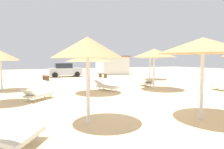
% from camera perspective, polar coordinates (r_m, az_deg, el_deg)
% --- Properties ---
extents(ground_plane, '(80.00, 80.00, 0.00)m').
position_cam_1_polar(ground_plane, '(10.22, 7.31, -7.86)').
color(ground_plane, beige).
extents(parasol_0, '(3.10, 3.10, 2.92)m').
position_cam_1_polar(parasol_0, '(14.38, 12.12, 6.04)').
color(parasol_0, silver).
rests_on(parasol_0, ground).
extents(parasol_3, '(3.12, 3.12, 2.92)m').
position_cam_1_polar(parasol_3, '(7.60, 24.81, 7.59)').
color(parasol_3, silver).
rests_on(parasol_3, ground).
extents(parasol_5, '(2.99, 2.99, 2.50)m').
position_cam_1_polar(parasol_5, '(12.61, -6.67, 4.75)').
color(parasol_5, silver).
rests_on(parasol_5, ground).
extents(parasol_7, '(2.42, 2.42, 2.77)m').
position_cam_1_polar(parasol_7, '(15.62, -29.52, 4.84)').
color(parasol_7, silver).
rests_on(parasol_7, ground).
extents(parasol_8, '(2.61, 2.61, 2.94)m').
position_cam_1_polar(parasol_8, '(21.82, 10.92, 5.45)').
color(parasol_8, silver).
rests_on(parasol_8, ground).
extents(parasol_9, '(2.37, 2.37, 2.88)m').
position_cam_1_polar(parasol_9, '(6.48, -7.08, 7.68)').
color(parasol_9, silver).
rests_on(parasol_9, ground).
extents(lounger_0, '(0.92, 1.98, 0.64)m').
position_cam_1_polar(lounger_0, '(16.22, 9.65, -2.28)').
color(lounger_0, silver).
rests_on(lounger_0, ground).
extents(lounger_2, '(0.72, 1.90, 0.75)m').
position_cam_1_polar(lounger_2, '(15.66, 29.13, -2.96)').
color(lounger_2, silver).
rests_on(lounger_2, ground).
extents(lounger_4, '(1.56, 1.95, 0.66)m').
position_cam_1_polar(lounger_4, '(5.23, -26.91, -16.63)').
color(lounger_4, silver).
rests_on(lounger_4, ground).
extents(lounger_5, '(1.29, 2.00, 0.71)m').
position_cam_1_polar(lounger_5, '(13.77, -1.69, -3.35)').
color(lounger_5, silver).
rests_on(lounger_5, ground).
extents(lounger_6, '(1.83, 1.75, 0.71)m').
position_cam_1_polar(lounger_6, '(11.23, -20.62, -5.35)').
color(lounger_6, silver).
rests_on(lounger_6, ground).
extents(bench_0, '(0.69, 1.55, 0.49)m').
position_cam_1_polar(bench_0, '(23.91, -2.69, -0.06)').
color(bench_0, brown).
rests_on(bench_0, ground).
extents(bench_1, '(0.61, 1.54, 0.49)m').
position_cam_1_polar(bench_1, '(21.97, -18.61, -0.66)').
color(bench_1, brown).
rests_on(bench_1, ground).
extents(parked_car, '(4.06, 2.11, 1.72)m').
position_cam_1_polar(parked_car, '(25.66, -13.50, 1.19)').
color(parked_car, silver).
rests_on(parked_car, ground).
extents(beach_cabana, '(4.50, 3.51, 2.75)m').
position_cam_1_polar(beach_cabana, '(29.25, 0.06, 2.79)').
color(beach_cabana, white).
rests_on(beach_cabana, ground).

